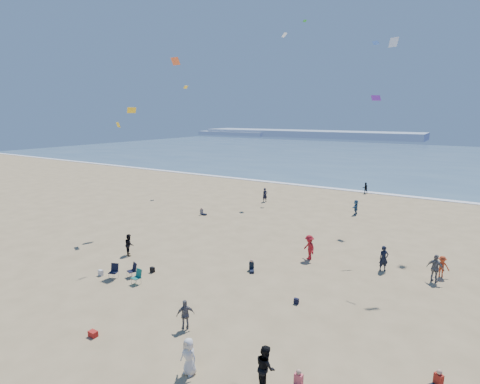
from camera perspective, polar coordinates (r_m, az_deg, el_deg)
The scene contains 13 objects.
ground at distance 19.64m, azimuth -19.24°, elevation -23.15°, with size 220.00×220.00×0.00m, color tan.
ocean at distance 106.03m, azimuth 24.95°, elevation 4.66°, with size 220.00×100.00×0.06m, color #476B84.
surf_line at distance 57.25m, azimuth 18.31°, elevation 0.04°, with size 220.00×1.20×0.08m, color white.
headland_far at distance 194.17m, azimuth 10.11°, elevation 8.73°, with size 110.00×20.00×3.20m, color #7A8EA8.
headland_near at distance 208.30m, azimuth -0.79°, elevation 8.93°, with size 40.00×14.00×2.00m, color #7A8EA8.
standing_flyers at distance 26.08m, azimuth 11.49°, elevation -11.40°, with size 33.98×50.65×1.95m.
seated_group at distance 22.82m, azimuth 0.01°, elevation -15.97°, with size 25.90×29.62×0.84m.
chair_cluster at distance 27.05m, azimuth -16.87°, elevation -11.72°, with size 2.73×1.58×1.00m.
white_tote at distance 28.43m, azimuth -20.46°, elevation -11.45°, with size 0.35×0.20×0.40m, color silver.
black_backpack at distance 27.90m, azimuth -13.21°, elevation -11.47°, with size 0.30×0.22×0.38m, color black.
cooler at distance 21.56m, azimuth -21.49°, elevation -19.46°, with size 0.45×0.30×0.30m, color #B41F19.
navy_bag at distance 23.36m, azimuth 8.58°, elevation -16.12°, with size 0.28×0.18×0.34m, color black.
kites_aloft at distance 22.87m, azimuth 23.05°, elevation 22.08°, with size 41.04×43.36×28.03m.
Camera 1 is at (13.09, -9.65, 11.02)m, focal length 28.00 mm.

